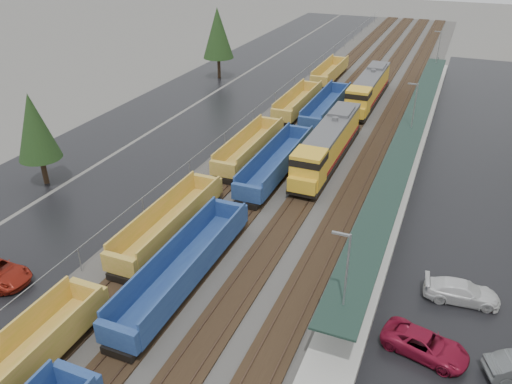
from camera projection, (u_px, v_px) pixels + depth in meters
ballast_strip at (343, 115)px, 65.45m from camera, size 20.00×160.00×0.08m
trackbed at (343, 114)px, 65.39m from camera, size 14.60×160.00×0.22m
west_parking_lot at (239, 102)px, 70.50m from camera, size 10.00×160.00×0.02m
west_road at (177, 94)px, 73.86m from camera, size 9.00×160.00×0.02m
east_commuter_lot at (502, 170)px, 50.94m from camera, size 16.00×100.00×0.02m
station_platform at (408, 150)px, 53.80m from camera, size 3.00×80.00×8.00m
chainlink_fence at (271, 99)px, 66.62m from camera, size 0.08×160.04×2.02m
tree_west_near at (34, 127)px, 45.71m from camera, size 3.96×3.96×9.00m
tree_west_far at (218, 33)px, 77.94m from camera, size 4.84×4.84×11.00m
locomotive_lead at (327, 145)px, 51.00m from camera, size 2.85×18.79×4.25m
locomotive_trail at (368, 89)px, 68.07m from camera, size 2.85×18.79×4.25m
well_string_yellow at (216, 180)px, 46.38m from camera, size 2.76×95.49×2.44m
well_string_blue at (185, 267)px, 34.59m from camera, size 2.83×89.93×2.51m
parked_car_east_b at (425, 345)px, 28.97m from camera, size 3.41×5.37×1.38m
parked_car_east_c at (462, 292)px, 33.09m from camera, size 2.50×5.05×1.41m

